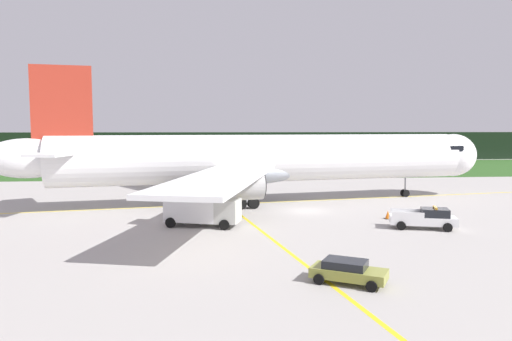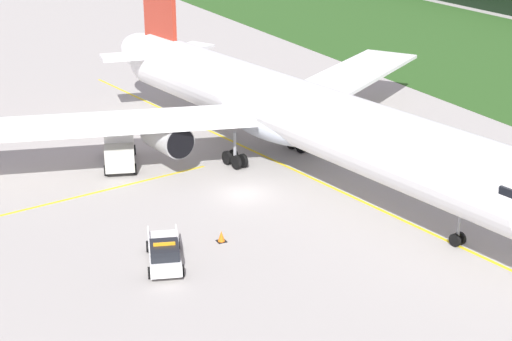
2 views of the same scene
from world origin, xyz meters
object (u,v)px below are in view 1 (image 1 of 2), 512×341
object	(u,v)px
airliner	(262,160)
catering_truck	(200,205)
apron_cone	(388,215)
ops_pickup_truck	(425,218)
staff_car	(348,271)

from	to	relation	value
airliner	catering_truck	bearing A→B (deg)	-118.18
catering_truck	apron_cone	bearing A→B (deg)	5.59
apron_cone	ops_pickup_truck	bearing A→B (deg)	-71.60
catering_truck	staff_car	size ratio (longest dim) A/B	1.55
ops_pickup_truck	staff_car	world-z (taller)	ops_pickup_truck
airliner	apron_cone	xyz separation A→B (m)	(10.94, -10.86, -4.60)
airliner	catering_truck	distance (m)	14.62
airliner	apron_cone	bearing A→B (deg)	-44.79
catering_truck	staff_car	distance (m)	18.45
airliner	apron_cone	distance (m)	16.09
catering_truck	staff_car	xyz separation A→B (m)	(8.55, -16.31, -1.15)
staff_car	ops_pickup_truck	bearing A→B (deg)	51.46
airliner	staff_car	size ratio (longest dim) A/B	12.90
catering_truck	apron_cone	size ratio (longest dim) A/B	8.67
airliner	staff_car	bearing A→B (deg)	-86.43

